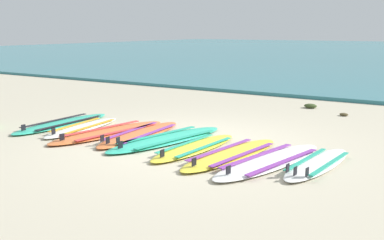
{
  "coord_description": "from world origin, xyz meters",
  "views": [
    {
      "loc": [
        3.89,
        -6.2,
        1.89
      ],
      "look_at": [
        -0.41,
        0.67,
        0.25
      ],
      "focal_mm": 42.14,
      "sensor_mm": 36.0,
      "label": 1
    }
  ],
  "objects_px": {
    "surfboard_5": "(195,147)",
    "surfboard_8": "(318,164)",
    "surfboard_4": "(167,139)",
    "surfboard_6": "(232,154)",
    "surfboard_3": "(140,134)",
    "surfboard_2": "(109,132)",
    "surfboard_0": "(63,123)",
    "surfboard_1": "(83,127)",
    "surfboard_7": "(270,161)"
  },
  "relations": [
    {
      "from": "surfboard_3",
      "to": "surfboard_1",
      "type": "bearing_deg",
      "value": -173.85
    },
    {
      "from": "surfboard_2",
      "to": "surfboard_3",
      "type": "bearing_deg",
      "value": 16.76
    },
    {
      "from": "surfboard_7",
      "to": "surfboard_8",
      "type": "relative_size",
      "value": 1.28
    },
    {
      "from": "surfboard_2",
      "to": "surfboard_0",
      "type": "bearing_deg",
      "value": 176.31
    },
    {
      "from": "surfboard_2",
      "to": "surfboard_8",
      "type": "relative_size",
      "value": 1.33
    },
    {
      "from": "surfboard_1",
      "to": "surfboard_2",
      "type": "bearing_deg",
      "value": -2.81
    },
    {
      "from": "surfboard_2",
      "to": "surfboard_4",
      "type": "height_order",
      "value": "same"
    },
    {
      "from": "surfboard_3",
      "to": "surfboard_4",
      "type": "height_order",
      "value": "same"
    },
    {
      "from": "surfboard_0",
      "to": "surfboard_3",
      "type": "bearing_deg",
      "value": 2.65
    },
    {
      "from": "surfboard_5",
      "to": "surfboard_6",
      "type": "distance_m",
      "value": 0.68
    },
    {
      "from": "surfboard_3",
      "to": "surfboard_4",
      "type": "relative_size",
      "value": 0.91
    },
    {
      "from": "surfboard_0",
      "to": "surfboard_6",
      "type": "relative_size",
      "value": 1.01
    },
    {
      "from": "surfboard_0",
      "to": "surfboard_2",
      "type": "relative_size",
      "value": 0.91
    },
    {
      "from": "surfboard_0",
      "to": "surfboard_6",
      "type": "height_order",
      "value": "same"
    },
    {
      "from": "surfboard_0",
      "to": "surfboard_6",
      "type": "distance_m",
      "value": 3.92
    },
    {
      "from": "surfboard_1",
      "to": "surfboard_5",
      "type": "xyz_separation_m",
      "value": [
        2.61,
        -0.13,
        -0.0
      ]
    },
    {
      "from": "surfboard_4",
      "to": "surfboard_6",
      "type": "relative_size",
      "value": 1.11
    },
    {
      "from": "surfboard_0",
      "to": "surfboard_1",
      "type": "relative_size",
      "value": 1.14
    },
    {
      "from": "surfboard_5",
      "to": "surfboard_6",
      "type": "height_order",
      "value": "same"
    },
    {
      "from": "surfboard_5",
      "to": "surfboard_4",
      "type": "bearing_deg",
      "value": 162.64
    },
    {
      "from": "surfboard_3",
      "to": "surfboard_7",
      "type": "xyz_separation_m",
      "value": [
        2.64,
        -0.34,
        -0.0
      ]
    },
    {
      "from": "surfboard_3",
      "to": "surfboard_7",
      "type": "bearing_deg",
      "value": -7.34
    },
    {
      "from": "surfboard_1",
      "to": "surfboard_7",
      "type": "xyz_separation_m",
      "value": [
        3.93,
        -0.2,
        -0.0
      ]
    },
    {
      "from": "surfboard_0",
      "to": "surfboard_4",
      "type": "height_order",
      "value": "same"
    },
    {
      "from": "surfboard_4",
      "to": "surfboard_2",
      "type": "bearing_deg",
      "value": -174.14
    },
    {
      "from": "surfboard_0",
      "to": "surfboard_4",
      "type": "relative_size",
      "value": 0.9
    },
    {
      "from": "surfboard_0",
      "to": "surfboard_3",
      "type": "xyz_separation_m",
      "value": [
        1.9,
        0.09,
        0.0
      ]
    },
    {
      "from": "surfboard_5",
      "to": "surfboard_0",
      "type": "bearing_deg",
      "value": 176.81
    },
    {
      "from": "surfboard_8",
      "to": "surfboard_5",
      "type": "bearing_deg",
      "value": -175.58
    },
    {
      "from": "surfboard_1",
      "to": "surfboard_7",
      "type": "relative_size",
      "value": 0.82
    },
    {
      "from": "surfboard_8",
      "to": "surfboard_0",
      "type": "bearing_deg",
      "value": 179.66
    },
    {
      "from": "surfboard_1",
      "to": "surfboard_3",
      "type": "xyz_separation_m",
      "value": [
        1.29,
        0.14,
        0.0
      ]
    },
    {
      "from": "surfboard_5",
      "to": "surfboard_8",
      "type": "bearing_deg",
      "value": 4.42
    },
    {
      "from": "surfboard_2",
      "to": "surfboard_5",
      "type": "relative_size",
      "value": 1.23
    },
    {
      "from": "surfboard_6",
      "to": "surfboard_7",
      "type": "relative_size",
      "value": 0.93
    },
    {
      "from": "surfboard_5",
      "to": "surfboard_2",
      "type": "bearing_deg",
      "value": 177.15
    },
    {
      "from": "surfboard_2",
      "to": "surfboard_8",
      "type": "xyz_separation_m",
      "value": [
        3.83,
        0.05,
        0.0
      ]
    },
    {
      "from": "surfboard_5",
      "to": "surfboard_8",
      "type": "height_order",
      "value": "same"
    },
    {
      "from": "surfboard_3",
      "to": "surfboard_2",
      "type": "bearing_deg",
      "value": -163.24
    },
    {
      "from": "surfboard_4",
      "to": "surfboard_0",
      "type": "bearing_deg",
      "value": -179.14
    },
    {
      "from": "surfboard_6",
      "to": "surfboard_4",
      "type": "bearing_deg",
      "value": 169.08
    },
    {
      "from": "surfboard_3",
      "to": "surfboard_7",
      "type": "relative_size",
      "value": 0.94
    },
    {
      "from": "surfboard_4",
      "to": "surfboard_3",
      "type": "bearing_deg",
      "value": 175.47
    },
    {
      "from": "surfboard_1",
      "to": "surfboard_6",
      "type": "distance_m",
      "value": 3.3
    },
    {
      "from": "surfboard_0",
      "to": "surfboard_3",
      "type": "relative_size",
      "value": 1.0
    },
    {
      "from": "surfboard_2",
      "to": "surfboard_6",
      "type": "relative_size",
      "value": 1.11
    },
    {
      "from": "surfboard_6",
      "to": "surfboard_0",
      "type": "bearing_deg",
      "value": 176.67
    },
    {
      "from": "surfboard_4",
      "to": "surfboard_8",
      "type": "relative_size",
      "value": 1.34
    },
    {
      "from": "surfboard_5",
      "to": "surfboard_6",
      "type": "xyz_separation_m",
      "value": [
        0.68,
        -0.05,
        -0.0
      ]
    },
    {
      "from": "surfboard_2",
      "to": "surfboard_5",
      "type": "distance_m",
      "value": 1.91
    }
  ]
}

